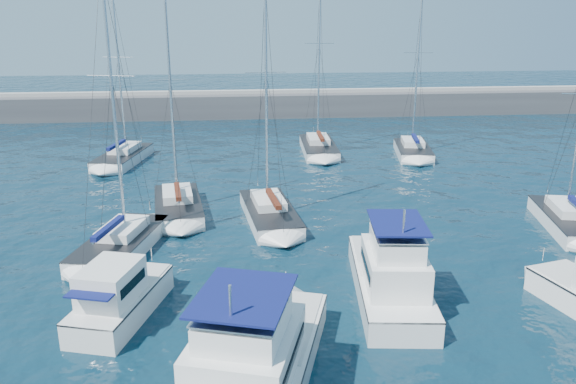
{
  "coord_description": "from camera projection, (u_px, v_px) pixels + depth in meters",
  "views": [
    {
      "loc": [
        -3.79,
        -23.9,
        12.97
      ],
      "look_at": [
        -0.61,
        7.6,
        3.0
      ],
      "focal_mm": 35.0,
      "sensor_mm": 36.0,
      "label": 1
    }
  ],
  "objects": [
    {
      "name": "sailboat_mid_e",
      "position": [
        570.0,
        221.0,
        35.68
      ],
      "size": [
        4.67,
        8.25,
        13.45
      ],
      "rotation": [
        0.0,
        0.0,
        -0.22
      ],
      "color": "silver",
      "rests_on": "ground"
    },
    {
      "name": "breakwater",
      "position": [
        260.0,
        108.0,
        75.97
      ],
      "size": [
        160.0,
        6.0,
        4.45
      ],
      "color": "#424244",
      "rests_on": "ground"
    },
    {
      "name": "ground",
      "position": [
        316.0,
        298.0,
        26.94
      ],
      "size": [
        220.0,
        220.0,
        0.0
      ],
      "primitive_type": "plane",
      "color": "black",
      "rests_on": "ground"
    },
    {
      "name": "sailboat_back_a",
      "position": [
        123.0,
        157.0,
        51.81
      ],
      "size": [
        4.61,
        8.82,
        15.12
      ],
      "rotation": [
        0.0,
        0.0,
        -0.19
      ],
      "color": "silver",
      "rests_on": "ground"
    },
    {
      "name": "sailboat_mid_b",
      "position": [
        178.0,
        206.0,
        38.45
      ],
      "size": [
        4.02,
        8.1,
        14.33
      ],
      "rotation": [
        0.0,
        0.0,
        0.13
      ],
      "color": "silver",
      "rests_on": "ground"
    },
    {
      "name": "sailboat_back_c",
      "position": [
        413.0,
        150.0,
        54.33
      ],
      "size": [
        4.38,
        7.87,
        15.54
      ],
      "rotation": [
        0.0,
        0.0,
        -0.19
      ],
      "color": "silver",
      "rests_on": "ground"
    },
    {
      "name": "motor_yacht_port_inner",
      "position": [
        252.0,
        361.0,
        20.12
      ],
      "size": [
        6.71,
        10.59,
        4.69
      ],
      "rotation": [
        0.0,
        0.0,
        -0.3
      ],
      "color": "silver",
      "rests_on": "ground"
    },
    {
      "name": "sailboat_mid_c",
      "position": [
        270.0,
        213.0,
        37.05
      ],
      "size": [
        3.84,
        8.49,
        15.36
      ],
      "rotation": [
        0.0,
        0.0,
        0.11
      ],
      "color": "silver",
      "rests_on": "ground"
    },
    {
      "name": "sailboat_back_b",
      "position": [
        319.0,
        147.0,
        55.57
      ],
      "size": [
        3.56,
        9.08,
        16.82
      ],
      "rotation": [
        0.0,
        0.0,
        -0.04
      ],
      "color": "silver",
      "rests_on": "ground"
    },
    {
      "name": "motor_yacht_stbd_inner",
      "position": [
        391.0,
        278.0,
        26.52
      ],
      "size": [
        4.2,
        9.54,
        4.69
      ],
      "rotation": [
        0.0,
        0.0,
        -0.12
      ],
      "color": "silver",
      "rests_on": "ground"
    },
    {
      "name": "sailboat_mid_a",
      "position": [
        121.0,
        243.0,
        32.12
      ],
      "size": [
        4.83,
        8.24,
        15.88
      ],
      "rotation": [
        0.0,
        0.0,
        -0.24
      ],
      "color": "silver",
      "rests_on": "ground"
    },
    {
      "name": "motor_yacht_port_outer",
      "position": [
        119.0,
        299.0,
        24.89
      ],
      "size": [
        4.1,
        6.62,
        3.2
      ],
      "rotation": [
        0.0,
        0.0,
        -0.29
      ],
      "color": "silver",
      "rests_on": "ground"
    }
  ]
}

